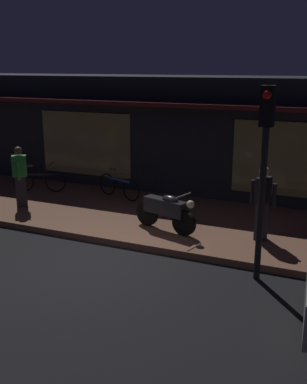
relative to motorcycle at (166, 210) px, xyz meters
name	(u,v)px	position (x,y,z in m)	size (l,w,h in m)	color
ground_plane	(94,264)	(-0.77, -2.05, -0.65)	(60.00, 60.00, 0.00)	black
sidewalk_slab	(152,217)	(-0.77, 0.95, -0.57)	(18.00, 4.00, 0.15)	brown
storefront_building	(195,134)	(-0.77, 4.34, 1.16)	(18.00, 3.30, 3.60)	black
motorcycle	(166,210)	(0.00, 0.00, 0.00)	(1.67, 0.70, 0.97)	black
bicycle_parked	(39,180)	(-4.86, 1.61, -0.14)	(1.56, 0.68, 0.91)	black
bicycle_extra	(119,186)	(-2.31, 2.00, -0.14)	(1.59, 0.62, 0.91)	black
person_photographer	(20,175)	(-4.38, 0.19, 0.38)	(0.44, 0.55, 1.67)	#28232D
person_bystander	(263,202)	(2.16, 0.33, 0.38)	(0.61, 0.43, 1.67)	#28232D
traffic_light_pole	(265,151)	(2.42, -1.39, 1.83)	(0.24, 0.33, 3.60)	black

